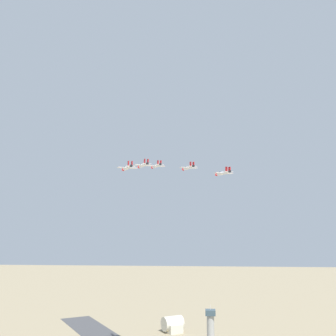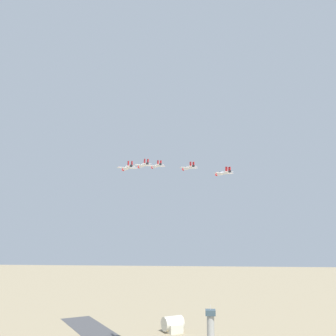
# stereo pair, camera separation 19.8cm
# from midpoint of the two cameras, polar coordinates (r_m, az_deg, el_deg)

# --- Properties ---
(control_tower) EXTENTS (6.00, 6.00, 28.00)m
(control_tower) POSITION_cam_midpoint_polar(r_m,az_deg,el_deg) (264.71, 5.88, -21.31)
(control_tower) COLOR #9E9E99
(control_tower) RESTS_ON ground
(hangar) EXTENTS (17.18, 17.18, 11.00)m
(hangar) POSITION_cam_midpoint_polar(r_m,az_deg,el_deg) (314.80, 0.61, -20.85)
(hangar) COLOR beige
(hangar) RESTS_ON ground
(jet_lead) EXTENTS (9.94, 14.86, 3.35)m
(jet_lead) POSITION_cam_midpoint_polar(r_m,az_deg,el_deg) (236.77, -1.68, 0.29)
(jet_lead) COLOR white
(jet_left_wingman) EXTENTS (10.09, 15.04, 3.40)m
(jet_left_wingman) POSITION_cam_midpoint_polar(r_m,az_deg,el_deg) (217.80, -3.52, 0.39)
(jet_left_wingman) COLOR white
(jet_right_wingman) EXTENTS (10.06, 15.07, 3.38)m
(jet_right_wingman) POSITION_cam_midpoint_polar(r_m,az_deg,el_deg) (227.26, 2.74, 0.05)
(jet_right_wingman) COLOR white
(jet_left_outer) EXTENTS (10.03, 15.01, 3.37)m
(jet_left_outer) POSITION_cam_midpoint_polar(r_m,az_deg,el_deg) (198.86, -5.72, 0.04)
(jet_left_outer) COLOR white
(jet_right_outer) EXTENTS (10.44, 15.63, 3.51)m
(jet_right_outer) POSITION_cam_midpoint_polar(r_m,az_deg,el_deg) (218.97, 7.54, -0.70)
(jet_right_outer) COLOR white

